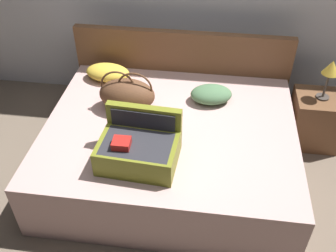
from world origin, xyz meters
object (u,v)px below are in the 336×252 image
hard_case_large (139,148)px  nightstand (315,120)px  pillow_near_headboard (211,94)px  pillow_center_head (108,73)px  duffel_bag (127,94)px  bed (170,149)px  table_lamp (331,70)px

hard_case_large → nightstand: hard_case_large is taller
nightstand → pillow_near_headboard: bearing=-169.0°
pillow_center_head → duffel_bag: bearing=-56.2°
bed → pillow_near_headboard: 0.60m
pillow_center_head → hard_case_large: bearing=-64.2°
nightstand → pillow_center_head: bearing=179.0°
pillow_center_head → nightstand: bearing=-1.0°
pillow_center_head → nightstand: size_ratio=0.83×
hard_case_large → nightstand: size_ratio=1.14×
pillow_near_headboard → nightstand: pillow_near_headboard is taller
bed → pillow_center_head: pillow_center_head is taller
pillow_center_head → table_lamp: table_lamp is taller
hard_case_large → table_lamp: (1.47, 1.01, 0.16)m
hard_case_large → pillow_near_headboard: hard_case_large is taller
duffel_bag → nightstand: bearing=12.9°
table_lamp → duffel_bag: bearing=-167.1°
hard_case_large → duffel_bag: bearing=113.3°
bed → table_lamp: 1.52m
duffel_bag → nightstand: (1.69, 0.39, -0.40)m
pillow_center_head → table_lamp: (1.97, -0.03, 0.21)m
pillow_near_headboard → table_lamp: size_ratio=0.96×
pillow_near_headboard → nightstand: 1.06m
bed → pillow_center_head: bearing=137.5°
pillow_center_head → bed: bearing=-42.5°
pillow_near_headboard → duffel_bag: bearing=-164.5°
duffel_bag → table_lamp: bearing=12.9°
pillow_near_headboard → hard_case_large: bearing=-120.5°
duffel_bag → table_lamp: size_ratio=1.28×
duffel_bag → pillow_near_headboard: bearing=15.5°
table_lamp → pillow_near_headboard: bearing=-169.0°
duffel_bag → table_lamp: table_lamp is taller
pillow_near_headboard → nightstand: (0.99, 0.19, -0.33)m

